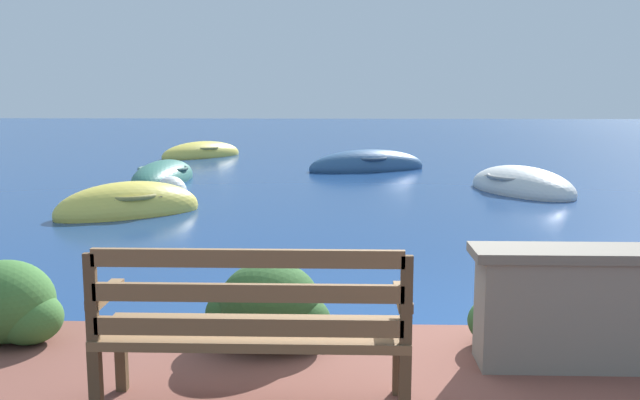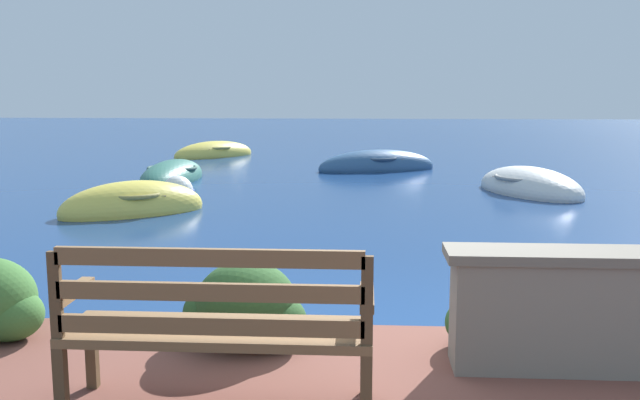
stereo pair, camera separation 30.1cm
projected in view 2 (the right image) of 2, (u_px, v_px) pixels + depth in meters
The scene contains 11 objects.
ground_plane at pixel (386, 354), 5.21m from camera, with size 80.00×80.00×0.00m.
park_bench at pixel (217, 324), 3.72m from camera, with size 1.64×0.48×0.93m.
stone_wall at pixel (636, 311), 4.30m from camera, with size 2.30×0.39×0.74m.
hedge_clump_left at pixel (245, 309), 4.74m from camera, with size 0.85×0.61×0.58m.
hedge_clump_centre at pixel (501, 320), 4.65m from camera, with size 0.71×0.51×0.48m.
rowboat_nearest at pixel (133, 209), 11.02m from camera, with size 2.40×2.10×0.89m.
rowboat_mid at pixel (530, 189), 13.19m from camera, with size 2.21×2.93×0.84m.
rowboat_far at pixel (172, 177), 14.95m from camera, with size 1.15×2.85×0.75m.
rowboat_outer at pixel (377, 167), 16.80m from camera, with size 3.07×2.03×0.85m.
rowboat_distant at pixel (214, 154), 20.10m from camera, with size 2.44×2.56×0.77m.
mooring_buoy at pixel (177, 191), 12.74m from camera, with size 0.61×0.61×0.56m.
Camera 2 is at (-0.17, -4.99, 1.93)m, focal length 40.00 mm.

